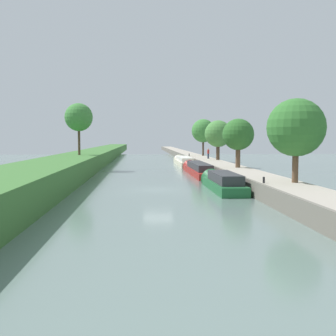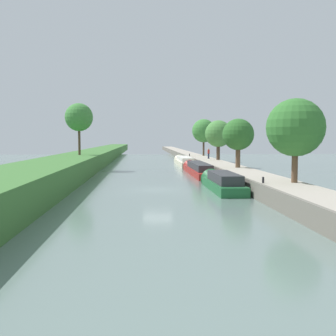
% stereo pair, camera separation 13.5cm
% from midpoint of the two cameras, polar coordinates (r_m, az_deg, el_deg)
% --- Properties ---
extents(ground_plane, '(160.00, 160.00, 0.00)m').
position_cam_midpoint_polar(ground_plane, '(35.41, -1.50, -3.02)').
color(ground_plane, slate).
extents(left_grassy_bank, '(6.29, 260.00, 2.16)m').
position_cam_midpoint_polar(left_grassy_bank, '(36.35, -17.80, -1.32)').
color(left_grassy_bank, '#3D7033').
rests_on(left_grassy_bank, ground_plane).
extents(right_towpath, '(3.49, 260.00, 1.19)m').
position_cam_midpoint_polar(right_towpath, '(36.76, 12.36, -1.92)').
color(right_towpath, '#A89E8E').
rests_on(right_towpath, ground_plane).
extents(stone_quay, '(0.25, 260.00, 1.24)m').
position_cam_midpoint_polar(stone_quay, '(36.29, 9.52, -1.92)').
color(stone_quay, '#6B665B').
rests_on(stone_quay, ground_plane).
extents(narrowboat_green, '(2.18, 10.86, 2.20)m').
position_cam_midpoint_polar(narrowboat_green, '(35.96, 7.33, -1.96)').
color(narrowboat_green, '#1E6033').
rests_on(narrowboat_green, ground_plane).
extents(narrowboat_red, '(2.02, 16.92, 2.08)m').
position_cam_midpoint_polar(narrowboat_red, '(51.07, 4.02, -0.15)').
color(narrowboat_red, maroon).
rests_on(narrowboat_red, ground_plane).
extents(narrowboat_cream, '(2.17, 16.04, 2.06)m').
position_cam_midpoint_polar(narrowboat_cream, '(68.33, 2.08, 0.91)').
color(narrowboat_cream, beige).
rests_on(narrowboat_cream, ground_plane).
extents(tree_rightbank_near, '(4.20, 4.20, 6.10)m').
position_cam_midpoint_polar(tree_rightbank_near, '(31.22, 17.20, 5.35)').
color(tree_rightbank_near, brown).
rests_on(tree_rightbank_near, right_towpath).
extents(tree_rightbank_midnear, '(3.48, 3.48, 5.40)m').
position_cam_midpoint_polar(tree_rightbank_midnear, '(46.09, 9.61, 4.57)').
color(tree_rightbank_midnear, brown).
rests_on(tree_rightbank_midnear, right_towpath).
extents(tree_rightbank_midfar, '(4.01, 4.01, 5.94)m').
position_cam_midpoint_polar(tree_rightbank_midfar, '(62.30, 6.88, 4.72)').
color(tree_rightbank_midfar, '#4C3828').
rests_on(tree_rightbank_midfar, right_towpath).
extents(tree_rightbank_far, '(4.33, 4.33, 6.81)m').
position_cam_midpoint_polar(tree_rightbank_far, '(77.00, 4.85, 5.15)').
color(tree_rightbank_far, '#4C3828').
rests_on(tree_rightbank_far, right_towpath).
extents(tree_leftbank_downstream, '(3.78, 3.78, 6.99)m').
position_cam_midpoint_polar(tree_leftbank_downstream, '(57.22, -12.33, 6.87)').
color(tree_leftbank_downstream, '#4C3828').
rests_on(tree_leftbank_downstream, left_grassy_bank).
extents(person_walking, '(0.34, 0.34, 1.66)m').
position_cam_midpoint_polar(person_walking, '(65.79, 5.54, 2.05)').
color(person_walking, '#282D42').
rests_on(person_walking, right_towpath).
extents(mooring_bollard_near, '(0.16, 0.16, 0.45)m').
position_cam_midpoint_polar(mooring_bollard_near, '(30.37, 13.01, -1.63)').
color(mooring_bollard_near, black).
rests_on(mooring_bollard_near, right_towpath).
extents(mooring_bollard_far, '(0.16, 0.16, 0.45)m').
position_cam_midpoint_polar(mooring_bollard_far, '(75.40, 2.89, 1.83)').
color(mooring_bollard_far, black).
rests_on(mooring_bollard_far, right_towpath).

